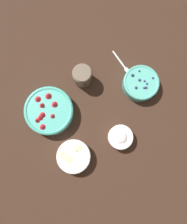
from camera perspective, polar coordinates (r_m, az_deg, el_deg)
ground_plane at (r=1.06m, az=3.23°, el=0.34°), size 4.00×4.00×0.00m
bowl_strawberries at (r=1.04m, az=-11.53°, el=0.28°), size 0.22×0.22×0.09m
bowl_blueberries at (r=1.07m, az=12.18°, el=7.31°), size 0.17×0.17×0.07m
bowl_bananas at (r=1.02m, az=-5.19°, el=-11.44°), size 0.15×0.15×0.06m
bowl_cream at (r=1.02m, az=7.03°, el=-6.54°), size 0.11×0.11×0.06m
jar_chocolate at (r=1.05m, az=-2.89°, el=9.31°), size 0.09×0.09×0.11m
spoon at (r=1.12m, az=7.93°, el=11.82°), size 0.07×0.13×0.01m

